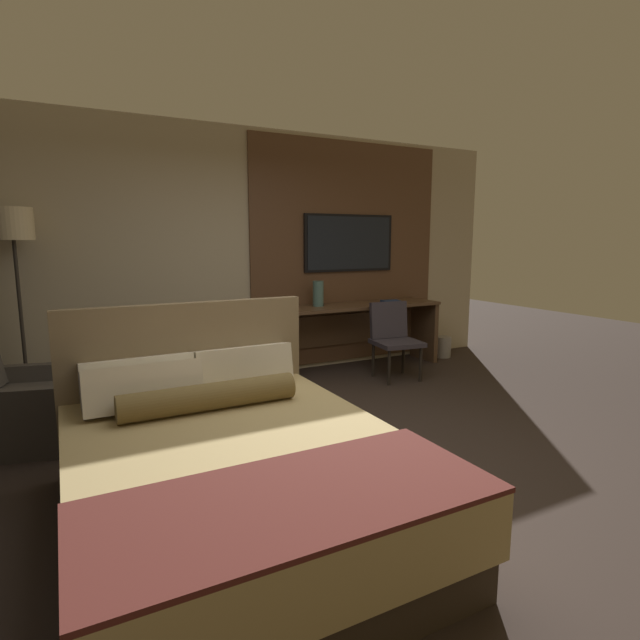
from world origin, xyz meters
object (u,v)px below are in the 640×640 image
at_px(tv, 349,243).
at_px(floor_lamp, 14,241).
at_px(bed, 232,469).
at_px(desk, 358,324).
at_px(waste_bin, 443,347).
at_px(armchair_by_window, 25,411).
at_px(vase_tall, 318,294).
at_px(desk_chair, 393,334).
at_px(book, 391,301).

height_order(tv, floor_lamp, tv).
bearing_deg(bed, floor_lamp, 112.66).
height_order(desk, waste_bin, desk).
bearing_deg(armchair_by_window, vase_tall, -61.31).
xyz_separation_m(desk_chair, floor_lamp, (-3.67, 0.56, 1.05)).
bearing_deg(bed, waste_bin, 34.01).
relative_size(tv, floor_lamp, 0.67).
bearing_deg(vase_tall, bed, -125.99).
xyz_separation_m(desk_chair, armchair_by_window, (-3.66, -0.19, -0.26)).
xyz_separation_m(bed, book, (2.88, 2.53, 0.49)).
height_order(desk_chair, waste_bin, desk_chair).
relative_size(desk, waste_bin, 7.41).
relative_size(book, waste_bin, 0.88).
bearing_deg(desk_chair, bed, -134.55).
bearing_deg(floor_lamp, desk, 0.19).
distance_m(bed, armchair_by_window, 2.15).
distance_m(tv, desk_chair, 1.30).
bearing_deg(desk, bed, -133.18).
height_order(floor_lamp, waste_bin, floor_lamp).
distance_m(desk, waste_bin, 1.38).
xyz_separation_m(desk, floor_lamp, (-3.55, -0.01, 1.01)).
bearing_deg(book, floor_lamp, 178.87).
distance_m(desk_chair, waste_bin, 1.34).
bearing_deg(book, tv, 144.04).
xyz_separation_m(armchair_by_window, book, (3.96, 0.67, 0.56)).
xyz_separation_m(tv, book, (0.42, -0.31, -0.72)).
relative_size(tv, armchair_by_window, 1.20).
xyz_separation_m(vase_tall, book, (0.96, -0.12, -0.13)).
bearing_deg(desk, desk_chair, -77.86).
relative_size(bed, desk_chair, 2.55).
height_order(armchair_by_window, book, book).
relative_size(desk, tv, 1.67).
bearing_deg(desk_chair, desk, 109.10).
height_order(desk_chair, book, desk_chair).
relative_size(tv, vase_tall, 4.17).
xyz_separation_m(vase_tall, waste_bin, (1.85, -0.11, -0.81)).
height_order(desk_chair, vase_tall, vase_tall).
distance_m(bed, vase_tall, 3.34).
xyz_separation_m(desk, armchair_by_window, (-3.54, -0.76, -0.30)).
height_order(tv, book, tv).
bearing_deg(tv, bed, -130.91).
bearing_deg(armchair_by_window, floor_lamp, 14.66).
xyz_separation_m(armchair_by_window, vase_tall, (3.00, 0.79, 0.69)).
xyz_separation_m(desk, vase_tall, (-0.53, 0.03, 0.40)).
height_order(bed, tv, tv).
distance_m(tv, book, 0.89).
bearing_deg(tv, waste_bin, -12.40).
xyz_separation_m(tv, vase_tall, (-0.53, -0.18, -0.59)).
bearing_deg(armchair_by_window, book, -66.49).
xyz_separation_m(bed, tv, (2.46, 2.84, 1.21)).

